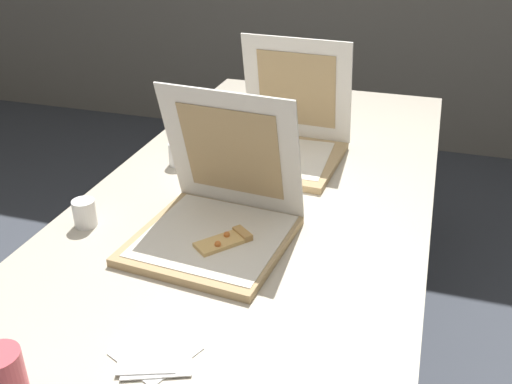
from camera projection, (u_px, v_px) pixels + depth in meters
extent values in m
cube|color=#BCB29E|center=(265.00, 190.00, 1.77)|extent=(1.00, 2.07, 0.03)
cylinder|color=gray|center=(237.00, 159.00, 2.87)|extent=(0.04, 0.04, 0.71)
cylinder|color=gray|center=(413.00, 182.00, 2.65)|extent=(0.04, 0.04, 0.71)
cube|color=tan|center=(211.00, 240.00, 1.47)|extent=(0.41, 0.41, 0.02)
cube|color=silver|center=(214.00, 235.00, 1.47)|extent=(0.37, 0.37, 0.00)
cube|color=white|center=(232.00, 152.00, 1.49)|extent=(0.38, 0.14, 0.36)
cube|color=tan|center=(231.00, 152.00, 1.49)|extent=(0.28, 0.10, 0.26)
cube|color=#E0B266|center=(220.00, 242.00, 1.43)|extent=(0.13, 0.14, 0.01)
cube|color=tan|center=(243.00, 234.00, 1.46)|extent=(0.06, 0.06, 0.02)
sphere|color=orange|center=(218.00, 244.00, 1.41)|extent=(0.02, 0.02, 0.02)
sphere|color=orange|center=(227.00, 235.00, 1.45)|extent=(0.02, 0.02, 0.02)
cube|color=tan|center=(282.00, 159.00, 1.92)|extent=(0.39, 0.39, 0.02)
cube|color=silver|center=(280.00, 156.00, 1.91)|extent=(0.32, 0.32, 0.00)
cube|color=white|center=(297.00, 90.00, 1.95)|extent=(0.38, 0.10, 0.37)
cube|color=tan|center=(297.00, 90.00, 1.95)|extent=(0.27, 0.07, 0.26)
cylinder|color=white|center=(178.00, 154.00, 1.89)|extent=(0.06, 0.06, 0.07)
cylinder|color=white|center=(85.00, 213.00, 1.54)|extent=(0.06, 0.06, 0.07)
cylinder|color=#D14C56|center=(2.00, 376.00, 1.01)|extent=(0.08, 0.08, 0.10)
cube|color=white|center=(157.00, 352.00, 1.13)|extent=(0.18, 0.18, 0.00)
cube|color=white|center=(158.00, 353.00, 1.12)|extent=(0.17, 0.17, 0.00)
cube|color=white|center=(149.00, 353.00, 1.12)|extent=(0.14, 0.14, 0.00)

